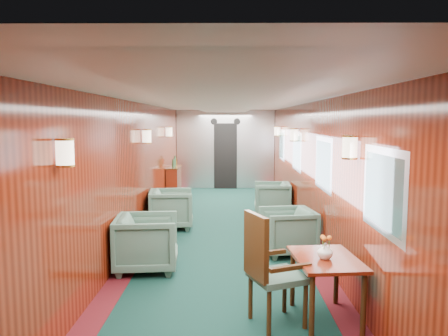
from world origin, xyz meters
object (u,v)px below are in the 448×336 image
dining_table (326,268)px  armchair_left_far (171,209)px  credenza (174,183)px  armchair_right_near (287,231)px  armchair_left_near (147,243)px  side_chair (268,265)px  armchair_right_far (272,198)px

dining_table → armchair_left_far: (-2.12, 3.94, -0.19)m
credenza → armchair_left_far: 3.00m
dining_table → credenza: size_ratio=0.82×
armchair_right_near → credenza: bearing=-161.8°
credenza → armchair_right_near: (2.35, -4.62, -0.09)m
dining_table → credenza: (-2.44, 6.92, -0.12)m
dining_table → armchair_right_near: bearing=86.9°
dining_table → armchair_left_far: armchair_left_far is taller
armchair_left_far → dining_table: bearing=-157.9°
armchair_left_near → armchair_left_far: (0.03, 2.40, -0.01)m
armchair_left_near → side_chair: bearing=-142.5°
armchair_right_near → dining_table: bearing=-6.7°
armchair_left_far → armchair_right_far: size_ratio=1.06×
armchair_left_far → armchair_right_near: bearing=-135.1°
side_chair → credenza: bearing=81.7°
armchair_left_far → side_chair: bearing=-165.9°
dining_table → armchair_right_far: (-0.03, 5.22, -0.21)m
armchair_left_near → armchair_left_far: size_ratio=1.03×
armchair_left_far → armchair_right_near: size_ratio=1.05×
dining_table → credenza: bearing=104.3°
armchair_right_far → armchair_left_near: bearing=-27.5°
dining_table → armchair_left_near: bearing=139.4°
side_chair → armchair_right_near: 2.49m
armchair_left_near → armchair_left_far: bearing=-6.2°
side_chair → armchair_left_near: 2.28m
side_chair → armchair_left_near: (-1.54, 1.66, -0.24)m
side_chair → armchair_right_near: bearing=54.9°
armchair_left_near → dining_table: bearing=-130.9°
armchair_left_near → armchair_right_far: size_ratio=1.09×
dining_table → armchair_left_far: bearing=113.1°
dining_table → armchair_left_far: 4.47m
dining_table → armchair_right_far: 5.23m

